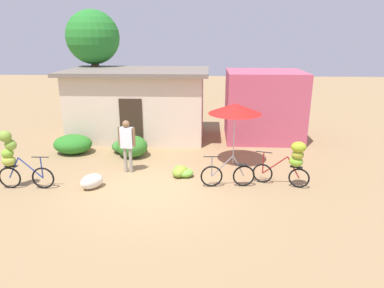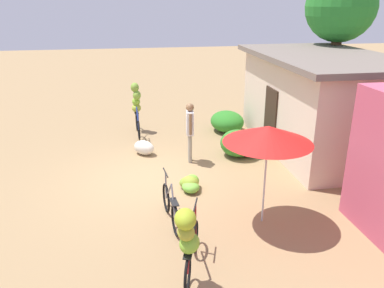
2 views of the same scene
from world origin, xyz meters
TOP-DOWN VIEW (x-y plane):
  - ground_plane at (0.00, 0.00)m, footprint 60.00×60.00m
  - building_low at (-1.50, 5.54)m, footprint 6.10×3.72m
  - shop_pink at (3.94, 5.58)m, footprint 3.20×2.80m
  - tree_behind_building at (-3.85, 7.15)m, footprint 2.45×2.45m
  - hedge_bush_front_left at (-3.63, 3.12)m, footprint 1.46×1.18m
  - hedge_bush_front_right at (-1.51, 3.32)m, footprint 1.33×1.10m
  - hedge_bush_mid at (-1.26, 2.82)m, footprint 1.14×1.06m
  - market_umbrella at (2.47, 2.30)m, footprint 1.82×1.82m
  - bicycle_leftmost at (-4.08, -0.09)m, footprint 1.66×0.38m
  - bicycle_near_pile at (2.17, 0.34)m, footprint 1.63×0.21m
  - bicycle_center_loaded at (4.07, 0.41)m, footprint 1.63×0.64m
  - banana_pile_on_ground at (0.73, 1.01)m, footprint 0.72×0.61m
  - produce_sack at (-1.85, 0.01)m, footprint 0.80×0.81m
  - person_vendor at (-1.06, 1.31)m, footprint 0.58×0.25m

SIDE VIEW (x-z plane):
  - ground_plane at x=0.00m, z-range 0.00..0.00m
  - banana_pile_on_ground at x=0.73m, z-range -0.02..0.34m
  - produce_sack at x=-1.85m, z-range 0.00..0.44m
  - hedge_bush_front_right at x=-1.51m, z-range 0.00..0.51m
  - hedge_bush_front_left at x=-3.63m, z-range 0.00..0.72m
  - bicycle_near_pile at x=2.17m, z-range -0.13..0.86m
  - hedge_bush_mid at x=-1.26m, z-range 0.00..0.80m
  - bicycle_center_loaded at x=4.07m, z-range 0.15..1.59m
  - bicycle_leftmost at x=-4.08m, z-range 0.10..1.88m
  - person_vendor at x=-1.06m, z-range 0.21..1.98m
  - shop_pink at x=3.94m, z-range 0.00..2.93m
  - building_low at x=-1.50m, z-range 0.02..2.99m
  - market_umbrella at x=2.47m, z-range 0.90..3.07m
  - tree_behind_building at x=-3.85m, z-range 1.45..6.96m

